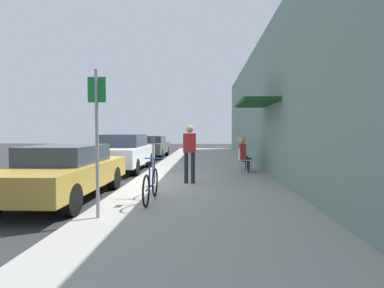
# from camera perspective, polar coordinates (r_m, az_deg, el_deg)

# --- Properties ---
(ground_plane) EXTENTS (60.00, 60.00, 0.00)m
(ground_plane) POSITION_cam_1_polar(r_m,az_deg,el_deg) (9.18, -12.02, -7.95)
(ground_plane) COLOR #2D2D30
(sidewalk_slab) EXTENTS (4.50, 32.00, 0.12)m
(sidewalk_slab) POSITION_cam_1_polar(r_m,az_deg,el_deg) (10.85, 2.38, -5.97)
(sidewalk_slab) COLOR #9E9B93
(sidewalk_slab) RESTS_ON ground_plane
(building_facade) EXTENTS (1.40, 32.00, 5.45)m
(building_facade) POSITION_cam_1_polar(r_m,az_deg,el_deg) (11.03, 15.07, 7.96)
(building_facade) COLOR gray
(building_facade) RESTS_ON ground_plane
(parked_car_0) EXTENTS (1.80, 4.40, 1.30)m
(parked_car_0) POSITION_cam_1_polar(r_m,az_deg,el_deg) (7.96, -22.74, -4.69)
(parked_car_0) COLOR #A58433
(parked_car_0) RESTS_ON ground_plane
(parked_car_1) EXTENTS (1.80, 4.40, 1.51)m
(parked_car_1) POSITION_cam_1_polar(r_m,az_deg,el_deg) (12.94, -12.57, -1.49)
(parked_car_1) COLOR silver
(parked_car_1) RESTS_ON ground_plane
(parked_car_2) EXTENTS (1.80, 4.40, 1.34)m
(parked_car_2) POSITION_cam_1_polar(r_m,az_deg,el_deg) (19.06, -7.59, -0.39)
(parked_car_2) COLOR #47514C
(parked_car_2) RESTS_ON ground_plane
(parking_meter) EXTENTS (0.12, 0.10, 1.32)m
(parking_meter) POSITION_cam_1_polar(r_m,az_deg,el_deg) (10.71, -7.29, -1.65)
(parking_meter) COLOR slate
(parking_meter) RESTS_ON sidewalk_slab
(street_sign) EXTENTS (0.32, 0.06, 2.60)m
(street_sign) POSITION_cam_1_polar(r_m,az_deg,el_deg) (5.58, -17.31, 2.22)
(street_sign) COLOR gray
(street_sign) RESTS_ON sidewalk_slab
(bicycle_0) EXTENTS (0.46, 1.71, 0.90)m
(bicycle_0) POSITION_cam_1_polar(r_m,az_deg,el_deg) (6.76, -7.68, -7.54)
(bicycle_0) COLOR black
(bicycle_0) RESTS_ON sidewalk_slab
(cafe_chair_0) EXTENTS (0.46, 0.46, 0.87)m
(cafe_chair_0) POSITION_cam_1_polar(r_m,az_deg,el_deg) (11.45, 9.38, -2.72)
(cafe_chair_0) COLOR silver
(cafe_chair_0) RESTS_ON sidewalk_slab
(seated_patron_0) EXTENTS (0.44, 0.37, 1.29)m
(seated_patron_0) POSITION_cam_1_polar(r_m,az_deg,el_deg) (11.45, 9.68, -1.76)
(seated_patron_0) COLOR #232838
(seated_patron_0) RESTS_ON sidewalk_slab
(cafe_chair_1) EXTENTS (0.51, 0.51, 0.87)m
(cafe_chair_1) POSITION_cam_1_polar(r_m,az_deg,el_deg) (12.28, 8.93, -2.36)
(cafe_chair_1) COLOR silver
(cafe_chair_1) RESTS_ON sidewalk_slab
(seated_patron_1) EXTENTS (0.48, 0.42, 1.29)m
(seated_patron_1) POSITION_cam_1_polar(r_m,az_deg,el_deg) (12.26, 9.22, -1.47)
(seated_patron_1) COLOR #232838
(seated_patron_1) RESTS_ON sidewalk_slab
(pedestrian_standing) EXTENTS (0.36, 0.22, 1.70)m
(pedestrian_standing) POSITION_cam_1_polar(r_m,az_deg,el_deg) (8.88, -0.46, -0.97)
(pedestrian_standing) COLOR #232838
(pedestrian_standing) RESTS_ON sidewalk_slab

